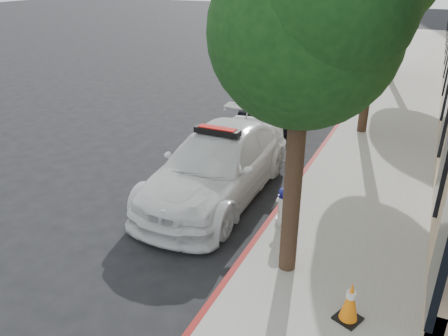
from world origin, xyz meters
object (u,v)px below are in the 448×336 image
police_car (218,165)px  traffic_cone (350,302)px  parked_car_mid (281,97)px  parked_car_far (358,63)px  fire_hydrant (284,206)px

police_car → traffic_cone: bearing=-39.9°
parked_car_mid → parked_car_far: parked_car_mid is taller
parked_car_mid → traffic_cone: (4.25, -9.32, -0.33)m
police_car → parked_car_mid: size_ratio=1.13×
police_car → fire_hydrant: 2.10m
police_car → parked_car_far: size_ratio=1.39×
parked_car_far → fire_hydrant: (1.15, -15.59, -0.10)m
parked_car_far → traffic_cone: bearing=-75.5°
parked_car_mid → traffic_cone: size_ratio=6.92×
parked_car_mid → fire_hydrant: (2.45, -7.05, -0.28)m
fire_hydrant → traffic_cone: (1.80, -2.27, -0.05)m
police_car → parked_car_mid: bearing=94.3°
parked_car_far → parked_car_mid: bearing=-93.6°
parked_car_mid → parked_car_far: (1.30, 8.53, -0.18)m
fire_hydrant → parked_car_far: bearing=106.0°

